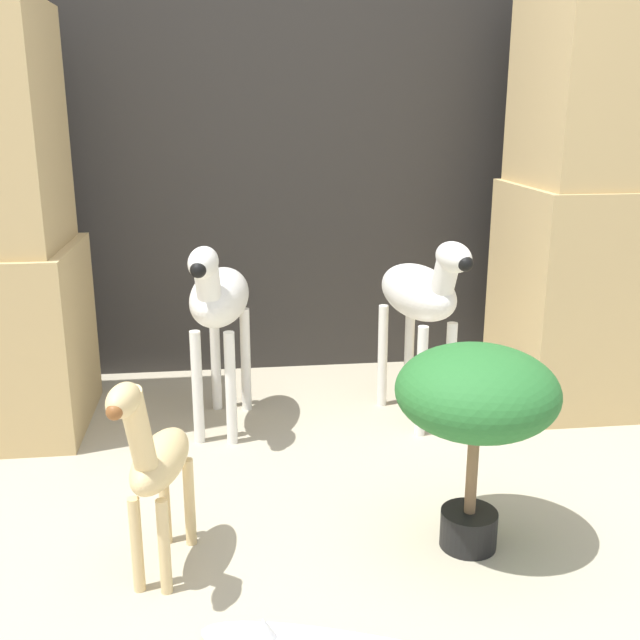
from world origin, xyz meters
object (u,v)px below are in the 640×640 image
object	(u,v)px
giraffe_figurine	(155,461)
potted_palm_front	(476,400)
zebra_right	(421,297)
zebra_left	(218,302)

from	to	relation	value
giraffe_figurine	potted_palm_front	size ratio (longest dim) A/B	1.03
zebra_right	zebra_left	bearing A→B (deg)	178.76
zebra_right	zebra_left	xyz separation A→B (m)	(-0.71, 0.02, 0.00)
zebra_right	potted_palm_front	world-z (taller)	zebra_right
potted_palm_front	zebra_left	bearing A→B (deg)	127.45
potted_palm_front	giraffe_figurine	bearing A→B (deg)	-178.13
zebra_right	giraffe_figurine	size ratio (longest dim) A/B	1.24
zebra_right	giraffe_figurine	xyz separation A→B (m)	(-0.86, -0.85, -0.16)
zebra_right	zebra_left	size ratio (longest dim) A/B	1.00
zebra_right	potted_palm_front	bearing A→B (deg)	-94.91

